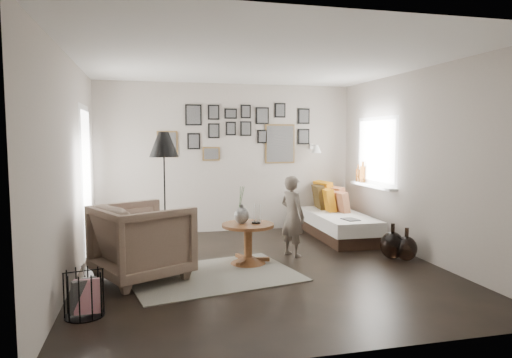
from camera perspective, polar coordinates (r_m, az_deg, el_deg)
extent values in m
plane|color=black|center=(5.95, 0.68, -11.05)|extent=(4.80, 4.80, 0.00)
plane|color=#AAA095|center=(8.07, -3.52, 2.61)|extent=(4.50, 0.00, 4.50)
plane|color=#AAA095|center=(3.46, 10.56, -1.01)|extent=(4.50, 0.00, 4.50)
plane|color=#AAA095|center=(5.61, -22.18, 1.07)|extent=(0.00, 4.80, 4.80)
plane|color=#AAA095|center=(6.65, 19.85, 1.74)|extent=(0.00, 4.80, 4.80)
plane|color=white|center=(5.79, 0.71, 14.49)|extent=(4.80, 4.80, 0.00)
plane|color=white|center=(6.81, -20.50, -0.31)|extent=(0.00, 2.14, 2.14)
plane|color=white|center=(6.81, -20.50, -0.31)|extent=(0.00, 1.88, 1.88)
plane|color=white|center=(6.81, -20.50, -0.31)|extent=(0.00, 1.93, 1.93)
plane|color=white|center=(7.66, 14.84, 3.43)|extent=(0.00, 1.30, 1.30)
plane|color=white|center=(7.66, 14.84, 3.43)|extent=(0.00, 1.14, 1.14)
cube|color=white|center=(7.67, 14.35, -0.83)|extent=(0.15, 1.32, 0.04)
cylinder|color=#8C4C14|center=(7.97, 13.20, 0.58)|extent=(0.10, 0.10, 0.28)
cylinder|color=#8C4C14|center=(8.12, 12.65, 0.46)|extent=(0.08, 0.08, 0.22)
cube|color=brown|center=(7.93, -11.03, 4.29)|extent=(0.35, 0.03, 0.45)
cube|color=black|center=(7.91, -11.02, 4.29)|extent=(0.30, 0.01, 0.40)
cube|color=black|center=(7.97, -7.83, 7.94)|extent=(0.28, 0.03, 0.36)
cube|color=black|center=(7.95, -7.81, 7.94)|extent=(0.23, 0.01, 0.31)
cube|color=black|center=(7.96, -7.79, 4.70)|extent=(0.22, 0.03, 0.28)
cube|color=black|center=(7.94, -7.77, 4.70)|extent=(0.17, 0.01, 0.23)
cube|color=black|center=(8.02, -5.32, 8.31)|extent=(0.20, 0.03, 0.26)
cube|color=black|center=(8.00, -5.30, 8.31)|extent=(0.15, 0.01, 0.21)
cube|color=black|center=(8.00, -5.30, 6.02)|extent=(0.20, 0.03, 0.26)
cube|color=black|center=(7.99, -5.28, 6.02)|extent=(0.15, 0.01, 0.21)
cube|color=black|center=(8.06, -3.18, 8.16)|extent=(0.22, 0.03, 0.18)
cube|color=black|center=(8.05, -3.16, 8.17)|extent=(0.17, 0.01, 0.13)
cube|color=black|center=(8.05, -3.17, 6.31)|extent=(0.18, 0.03, 0.24)
cube|color=black|center=(8.04, -3.15, 6.31)|extent=(0.13, 0.01, 0.19)
cube|color=black|center=(8.12, -1.29, 8.43)|extent=(0.18, 0.03, 0.24)
cube|color=black|center=(8.10, -1.26, 8.44)|extent=(0.13, 0.01, 0.19)
cube|color=black|center=(8.11, -1.29, 6.31)|extent=(0.20, 0.03, 0.26)
cube|color=black|center=(8.09, -1.26, 6.31)|extent=(0.15, 0.01, 0.21)
cube|color=black|center=(8.18, 0.78, 7.91)|extent=(0.24, 0.03, 0.30)
cube|color=black|center=(8.17, 0.81, 7.92)|extent=(0.19, 0.01, 0.25)
cube|color=black|center=(8.18, 0.78, 5.32)|extent=(0.18, 0.03, 0.24)
cube|color=black|center=(8.16, 0.81, 5.32)|extent=(0.13, 0.01, 0.19)
cube|color=brown|center=(8.26, 3.00, 4.41)|extent=(0.55, 0.03, 0.70)
cube|color=black|center=(8.25, 3.04, 4.41)|extent=(0.50, 0.01, 0.65)
cube|color=black|center=(8.28, 3.02, 8.57)|extent=(0.20, 0.03, 0.26)
cube|color=black|center=(8.26, 3.06, 8.58)|extent=(0.15, 0.01, 0.21)
cube|color=black|center=(8.41, 5.98, 7.81)|extent=(0.22, 0.03, 0.28)
cube|color=black|center=(8.39, 6.03, 7.82)|extent=(0.17, 0.01, 0.23)
cube|color=black|center=(8.40, 5.96, 5.29)|extent=(0.22, 0.03, 0.28)
cube|color=black|center=(8.39, 6.00, 5.29)|extent=(0.17, 0.01, 0.23)
cube|color=brown|center=(8.00, -5.63, 3.15)|extent=(0.30, 0.03, 0.24)
cube|color=black|center=(7.98, -5.61, 3.15)|extent=(0.25, 0.01, 0.19)
cube|color=white|center=(8.44, 6.94, 4.06)|extent=(0.06, 0.04, 0.10)
cylinder|color=white|center=(8.33, 7.24, 4.18)|extent=(0.02, 0.24, 0.02)
cone|color=white|center=(8.21, 7.55, 3.74)|extent=(0.18, 0.18, 0.14)
cube|color=beige|center=(5.65, -5.33, -11.90)|extent=(2.20, 1.75, 0.01)
cone|color=brown|center=(6.12, -1.00, -10.12)|extent=(0.51, 0.51, 0.10)
cylinder|color=brown|center=(6.06, -1.01, -8.06)|extent=(0.11, 0.11, 0.39)
cylinder|color=brown|center=(6.01, -1.01, -5.78)|extent=(0.69, 0.69, 0.04)
ellipsoid|color=black|center=(5.99, -1.80, -4.58)|extent=(0.20, 0.20, 0.22)
cylinder|color=black|center=(5.97, -1.81, -3.38)|extent=(0.06, 0.06, 0.04)
cylinder|color=black|center=(6.03, 0.01, -5.46)|extent=(0.12, 0.12, 0.02)
cube|color=black|center=(7.72, 10.27, -6.56)|extent=(0.76, 1.74, 0.20)
cube|color=white|center=(7.69, 10.30, -5.11)|extent=(0.82, 1.80, 0.22)
cube|color=#CB720B|center=(8.29, 8.47, -1.99)|extent=(0.27, 0.53, 0.50)
cube|color=#362711|center=(8.16, 7.88, -2.29)|extent=(0.25, 0.47, 0.45)
cube|color=maroon|center=(8.12, 9.81, -2.42)|extent=(0.32, 0.47, 0.43)
cube|color=#CB720B|center=(7.93, 8.96, -2.65)|extent=(0.23, 0.43, 0.42)
cube|color=maroon|center=(7.84, 10.40, -2.90)|extent=(0.26, 0.41, 0.38)
cube|color=black|center=(7.15, 11.73, -4.96)|extent=(0.24, 0.30, 0.01)
imported|color=#735E4D|center=(5.58, -14.05, -7.57)|extent=(1.31, 1.30, 0.90)
cube|color=white|center=(5.62, -13.74, -7.14)|extent=(0.55, 0.55, 0.18)
cylinder|color=black|center=(6.71, -11.21, -9.15)|extent=(0.27, 0.27, 0.03)
cylinder|color=black|center=(6.56, -11.33, -2.69)|extent=(0.02, 0.02, 1.55)
cone|color=black|center=(6.50, -11.46, 4.27)|extent=(0.41, 0.41, 0.35)
cube|color=black|center=(4.68, -20.70, -13.50)|extent=(0.25, 0.21, 0.33)
cube|color=white|center=(4.65, -20.33, -13.59)|extent=(0.24, 0.10, 0.33)
ellipsoid|color=black|center=(6.60, 16.67, -7.95)|extent=(0.33, 0.33, 0.38)
cylinder|color=black|center=(6.55, 16.73, -5.84)|extent=(0.05, 0.05, 0.12)
ellipsoid|color=black|center=(6.58, 18.27, -8.24)|extent=(0.29, 0.29, 0.33)
cylinder|color=black|center=(6.53, 18.33, -6.32)|extent=(0.05, 0.05, 0.12)
imported|color=#665B50|center=(6.43, 4.57, -4.63)|extent=(0.43, 0.49, 1.14)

